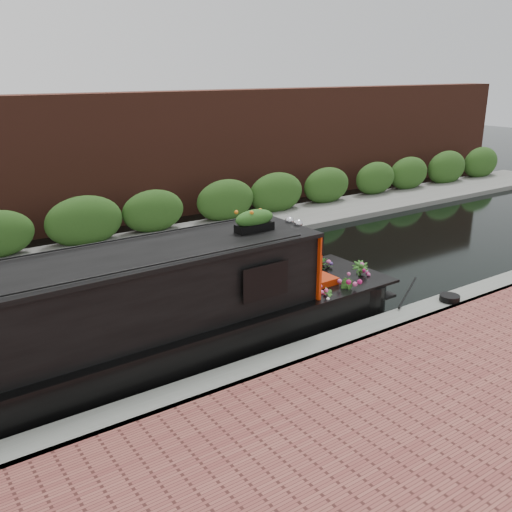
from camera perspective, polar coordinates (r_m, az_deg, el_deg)
ground at (r=11.84m, az=-8.77°, el=-5.33°), size 80.00×80.00×0.00m
near_bank_coping at (r=9.28m, az=0.48°, el=-12.14°), size 40.00×0.60×0.50m
far_bank_path at (r=15.51m, az=-15.66°, el=-0.05°), size 40.00×2.40×0.34m
far_hedge at (r=16.33m, az=-16.72°, el=0.77°), size 40.00×1.10×2.80m
far_brick_wall at (r=18.27m, az=-18.83°, el=2.40°), size 40.00×1.00×8.00m
narrowboat at (r=9.22m, az=-15.17°, el=-7.70°), size 10.95×2.10×2.57m
rope_fender at (r=12.47m, az=11.42°, el=-3.51°), size 0.30×0.35×0.30m
coiled_mooring_rope at (r=12.11m, az=18.79°, el=-4.00°), size 0.40×0.40×0.12m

